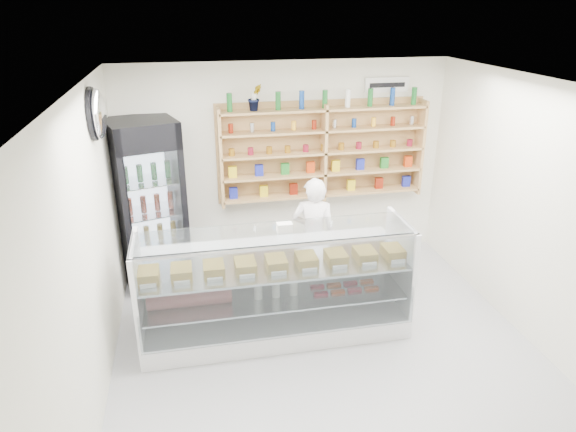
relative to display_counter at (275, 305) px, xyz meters
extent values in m
plane|color=#9F9FA4|center=(0.49, -0.62, -0.35)|extent=(5.00, 5.00, 0.00)
plane|color=white|center=(0.49, -0.62, 2.45)|extent=(5.00, 5.00, 0.00)
plane|color=white|center=(0.49, 1.88, 1.05)|extent=(4.50, 0.00, 4.50)
plane|color=white|center=(-1.76, -0.62, 1.05)|extent=(0.00, 5.00, 5.00)
plane|color=white|center=(2.74, -0.62, 1.05)|extent=(0.00, 5.00, 5.00)
cube|color=white|center=(0.00, -0.01, -0.23)|extent=(2.93, 0.83, 0.24)
cube|color=white|center=(0.00, 0.37, 0.20)|extent=(2.93, 0.05, 0.62)
cube|color=silver|center=(0.00, -0.01, 0.15)|extent=(2.81, 0.73, 0.02)
cube|color=silver|center=(0.00, -0.01, 0.51)|extent=(2.87, 0.76, 0.02)
cube|color=silver|center=(0.00, -0.41, 0.40)|extent=(2.87, 0.12, 1.02)
cube|color=silver|center=(0.00, -0.06, 0.92)|extent=(2.87, 0.58, 0.01)
imported|color=white|center=(0.65, 0.87, 0.41)|extent=(0.64, 0.51, 1.52)
cube|color=black|center=(-1.36, 1.52, 0.74)|extent=(0.97, 0.95, 2.18)
cube|color=#320435|center=(-1.46, 1.17, 1.66)|extent=(0.75, 0.25, 0.31)
cube|color=silver|center=(-1.47, 1.15, 0.64)|extent=(0.64, 0.20, 1.72)
cube|color=tan|center=(-0.41, 1.72, 1.24)|extent=(0.04, 0.28, 1.33)
cube|color=tan|center=(0.99, 1.72, 1.24)|extent=(0.04, 0.28, 1.33)
cube|color=tan|center=(2.39, 1.72, 1.24)|extent=(0.04, 0.28, 1.33)
cube|color=tan|center=(0.99, 1.72, 0.65)|extent=(2.80, 0.28, 0.03)
cube|color=tan|center=(0.99, 1.72, 0.95)|extent=(2.80, 0.28, 0.03)
cube|color=tan|center=(0.99, 1.72, 1.25)|extent=(2.80, 0.28, 0.03)
cube|color=tan|center=(0.99, 1.72, 1.55)|extent=(2.80, 0.28, 0.03)
cube|color=tan|center=(0.99, 1.72, 1.83)|extent=(2.80, 0.28, 0.03)
imported|color=#1E6626|center=(0.06, 1.72, 2.01)|extent=(0.22, 0.20, 0.34)
ellipsoid|color=silver|center=(-1.68, 0.58, 2.10)|extent=(0.15, 0.50, 0.50)
cube|color=white|center=(1.89, 1.85, 2.10)|extent=(0.62, 0.03, 0.20)
camera|label=1|loc=(-0.83, -4.84, 3.13)|focal=32.00mm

